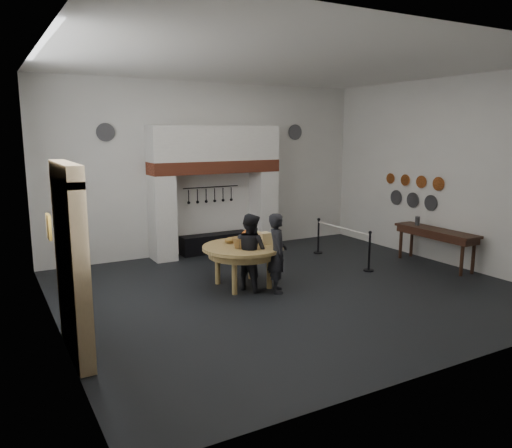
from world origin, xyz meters
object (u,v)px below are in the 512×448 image
barrier_post_far (318,237)px  barrier_post_near (369,252)px  work_table (243,247)px  visitor_far (250,252)px  side_table (436,230)px  visitor_near (277,253)px  iron_range (215,243)px

barrier_post_far → barrier_post_near: bearing=-90.0°
work_table → visitor_far: size_ratio=1.07×
visitor_far → barrier_post_far: bearing=-79.7°
side_table → barrier_post_near: (-1.73, 0.40, -0.42)m
visitor_near → barrier_post_near: visitor_near is taller
barrier_post_far → side_table: bearing=-54.2°
work_table → visitor_near: 0.79m
barrier_post_far → work_table: bearing=-152.8°
iron_range → side_table: bearing=-43.2°
iron_range → visitor_near: size_ratio=1.17×
visitor_near → barrier_post_far: size_ratio=1.80×
side_table → barrier_post_near: 1.82m
visitor_near → iron_range: bearing=18.0°
iron_range → visitor_near: (-0.31, -3.72, 0.56)m
iron_range → work_table: work_table is taller
work_table → side_table: bearing=-9.4°
work_table → visitor_near: (0.43, -0.66, -0.03)m
barrier_post_near → barrier_post_far: (0.00, 2.00, 0.00)m
work_table → barrier_post_near: barrier_post_near is taller
barrier_post_far → visitor_far: bearing=-148.8°
work_table → side_table: 4.91m
work_table → barrier_post_far: (3.11, 1.60, -0.39)m
work_table → side_table: (4.84, -0.80, 0.03)m
barrier_post_near → visitor_near: bearing=-174.4°
side_table → barrier_post_near: bearing=167.0°
visitor_far → barrier_post_near: visitor_far is taller
visitor_near → visitor_far: bearing=67.7°
visitor_far → barrier_post_far: (3.08, 1.86, -0.35)m
iron_range → visitor_far: visitor_far is taller
iron_range → barrier_post_far: bearing=-31.5°
visitor_far → side_table: visitor_far is taller
iron_range → side_table: size_ratio=0.86×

